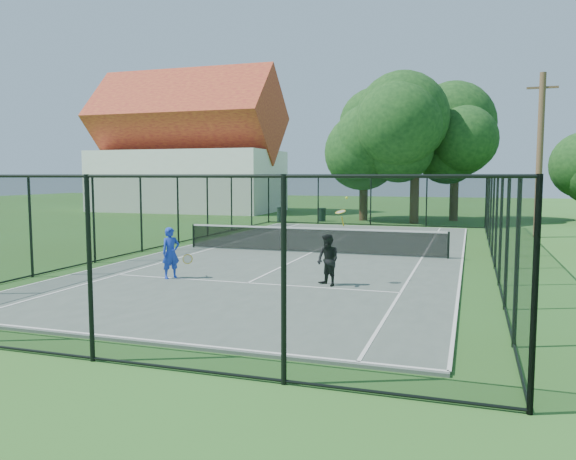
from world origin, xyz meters
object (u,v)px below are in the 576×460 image
(trash_bin_left, at_px, (281,214))
(trash_bin_right, at_px, (322,215))
(tennis_net, at_px, (312,239))
(utility_pole, at_px, (540,155))
(player_blue, at_px, (171,253))
(player_black, at_px, (328,260))

(trash_bin_left, height_order, trash_bin_right, trash_bin_left)
(tennis_net, height_order, utility_pole, utility_pole)
(trash_bin_left, height_order, player_blue, player_blue)
(utility_pole, xyz_separation_m, player_blue, (-11.11, -15.41, -3.18))
(player_black, bearing_deg, utility_pole, 66.33)
(player_black, bearing_deg, player_blue, -175.62)
(trash_bin_right, bearing_deg, player_blue, -86.75)
(trash_bin_right, height_order, utility_pole, utility_pole)
(utility_pole, height_order, player_blue, utility_pole)
(utility_pole, distance_m, player_black, 16.76)
(tennis_net, bearing_deg, utility_pole, 45.79)
(trash_bin_left, height_order, utility_pole, utility_pole)
(trash_bin_right, relative_size, player_black, 0.37)
(trash_bin_right, xyz_separation_m, player_blue, (1.22, -21.45, 0.35))
(tennis_net, distance_m, player_black, 6.43)
(trash_bin_right, xyz_separation_m, utility_pole, (12.32, -6.04, 3.53))
(trash_bin_left, bearing_deg, player_black, -67.84)
(utility_pole, relative_size, player_black, 3.33)
(player_black, bearing_deg, tennis_net, 109.57)
(utility_pole, bearing_deg, tennis_net, -134.21)
(tennis_net, xyz_separation_m, player_black, (2.15, -6.06, 0.17))
(player_blue, bearing_deg, tennis_net, 69.85)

